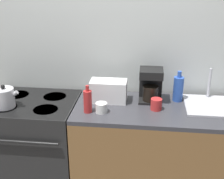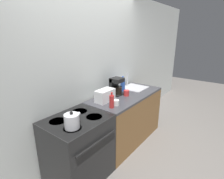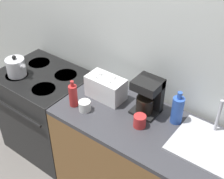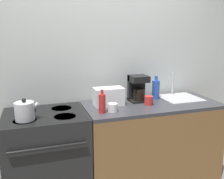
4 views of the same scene
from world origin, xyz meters
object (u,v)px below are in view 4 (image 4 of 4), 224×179
object	(u,v)px
stove	(47,155)
coffee_maker	(138,88)
kettle	(25,111)
bottle_blue	(156,89)
toaster	(109,96)
bottle_red	(102,103)
cup_white	(113,108)
cup_red	(149,100)

from	to	relation	value
stove	coffee_maker	xyz separation A→B (m)	(1.04, 0.15, 0.58)
kettle	bottle_blue	size ratio (longest dim) A/B	0.79
toaster	bottle_blue	xyz separation A→B (m)	(0.60, 0.08, 0.02)
toaster	coffee_maker	size ratio (longest dim) A/B	1.07
toaster	bottle_red	distance (m)	0.27
toaster	bottle_blue	size ratio (longest dim) A/B	1.16
cup_white	cup_red	world-z (taller)	cup_red
stove	cup_white	size ratio (longest dim) A/B	9.30
cup_white	cup_red	size ratio (longest dim) A/B	0.99
cup_red	coffee_maker	bearing A→B (deg)	105.07
cup_red	bottle_blue	bearing A→B (deg)	47.23
coffee_maker	bottle_red	world-z (taller)	coffee_maker
cup_red	toaster	bearing A→B (deg)	162.75
bottle_red	stove	bearing A→B (deg)	165.22
stove	kettle	bearing A→B (deg)	-143.03
stove	bottle_red	size ratio (longest dim) A/B	3.83
cup_white	toaster	bearing A→B (deg)	82.81
coffee_maker	bottle_red	bearing A→B (deg)	-149.74
stove	coffee_maker	distance (m)	1.20
toaster	cup_red	size ratio (longest dim) A/B	3.28
kettle	cup_white	distance (m)	0.82
bottle_blue	bottle_red	distance (m)	0.81
bottle_red	cup_white	size ratio (longest dim) A/B	2.43
stove	cup_white	xyz separation A→B (m)	(0.65, -0.14, 0.47)
bottle_blue	cup_white	bearing A→B (deg)	-154.02
bottle_red	coffee_maker	bearing A→B (deg)	30.26
toaster	stove	bearing A→B (deg)	-171.96
coffee_maker	bottle_red	size ratio (longest dim) A/B	1.27
kettle	cup_white	bearing A→B (deg)	-0.43
stove	toaster	xyz separation A→B (m)	(0.68, 0.10, 0.53)
bottle_blue	cup_white	distance (m)	0.71
bottle_red	cup_red	distance (m)	0.56
kettle	cup_white	xyz separation A→B (m)	(0.82, -0.01, -0.04)
stove	toaster	distance (m)	0.86
toaster	bottle_red	xyz separation A→B (m)	(-0.14, -0.24, 0.00)
cup_white	bottle_red	bearing A→B (deg)	-176.65
kettle	bottle_red	world-z (taller)	bottle_red
kettle	cup_white	size ratio (longest dim) A/B	2.25
coffee_maker	kettle	bearing A→B (deg)	-166.96
stove	kettle	size ratio (longest dim) A/B	4.13
bottle_blue	bottle_red	size ratio (longest dim) A/B	1.18
bottle_blue	cup_white	size ratio (longest dim) A/B	2.85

